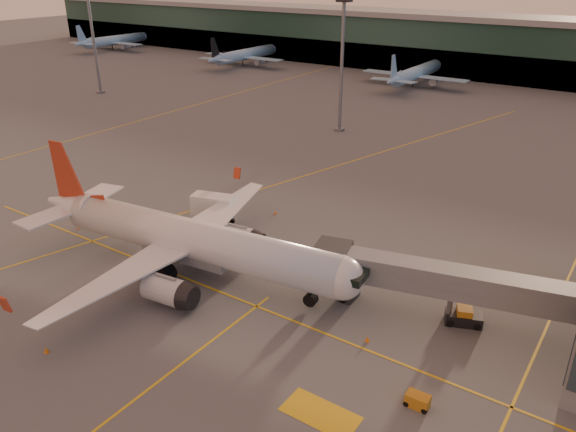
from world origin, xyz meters
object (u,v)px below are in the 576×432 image
Objects in this scene: gpu_cart at (418,401)px; pushback_tug at (464,317)px; main_airplane at (187,240)px; catering_truck at (214,209)px.

pushback_tug reaches higher than gpu_cart.
gpu_cart is at bearing -16.70° from main_airplane.
catering_truck reaches higher than gpu_cart.
pushback_tug is (34.26, -3.21, -1.71)m from catering_truck.
pushback_tug is at bearing 8.56° from main_airplane.
main_airplane is at bearing 168.15° from gpu_cart.
gpu_cart is at bearing -41.82° from catering_truck.
pushback_tug is (-0.65, 12.91, 0.18)m from gpu_cart.
catering_truck is at bearing 111.53° from main_airplane.
catering_truck is 38.50m from gpu_cart.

